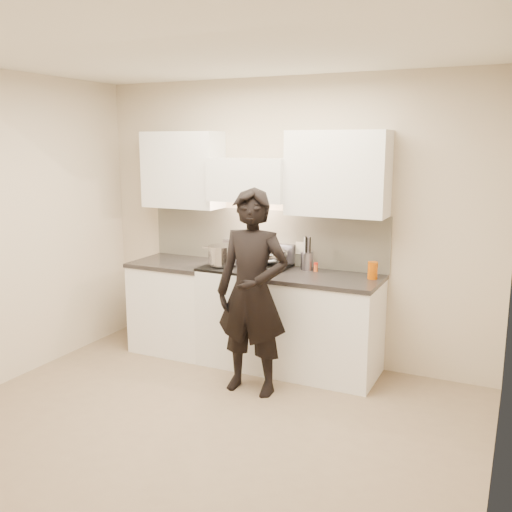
# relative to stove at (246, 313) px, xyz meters

# --- Properties ---
(ground_plane) EXTENTS (4.00, 4.00, 0.00)m
(ground_plane) POSITION_rel_stove_xyz_m (0.30, -1.42, -0.47)
(ground_plane) COLOR #877359
(room_shell) EXTENTS (4.04, 3.54, 2.70)m
(room_shell) POSITION_rel_stove_xyz_m (0.24, -1.05, 1.12)
(room_shell) COLOR beige
(room_shell) RESTS_ON ground
(stove) EXTENTS (0.76, 0.65, 0.96)m
(stove) POSITION_rel_stove_xyz_m (0.00, 0.00, 0.00)
(stove) COLOR white
(stove) RESTS_ON ground
(counter_right) EXTENTS (0.92, 0.67, 0.92)m
(counter_right) POSITION_rel_stove_xyz_m (0.83, 0.00, -0.01)
(counter_right) COLOR white
(counter_right) RESTS_ON ground
(counter_left) EXTENTS (0.82, 0.67, 0.92)m
(counter_left) POSITION_rel_stove_xyz_m (-0.78, 0.00, -0.01)
(counter_left) COLOR white
(counter_left) RESTS_ON ground
(wok) EXTENTS (0.35, 0.44, 0.28)m
(wok) POSITION_rel_stove_xyz_m (0.20, 0.13, 0.58)
(wok) COLOR #ADACB3
(wok) RESTS_ON stove
(stock_pot) EXTENTS (0.38, 0.32, 0.18)m
(stock_pot) POSITION_rel_stove_xyz_m (-0.20, -0.09, 0.57)
(stock_pot) COLOR #ADACB3
(stock_pot) RESTS_ON stove
(utensil_crock) EXTENTS (0.12, 0.12, 0.31)m
(utensil_crock) POSITION_rel_stove_xyz_m (0.55, 0.18, 0.54)
(utensil_crock) COLOR #9592A6
(utensil_crock) RESTS_ON counter_right
(spice_jar) EXTENTS (0.04, 0.04, 0.08)m
(spice_jar) POSITION_rel_stove_xyz_m (0.65, 0.15, 0.49)
(spice_jar) COLOR orange
(spice_jar) RESTS_ON counter_right
(oil_glass) EXTENTS (0.09, 0.09, 0.15)m
(oil_glass) POSITION_rel_stove_xyz_m (1.19, 0.09, 0.52)
(oil_glass) COLOR #B04A02
(oil_glass) RESTS_ON counter_right
(person) EXTENTS (0.64, 0.43, 1.73)m
(person) POSITION_rel_stove_xyz_m (0.36, -0.60, 0.39)
(person) COLOR black
(person) RESTS_ON ground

